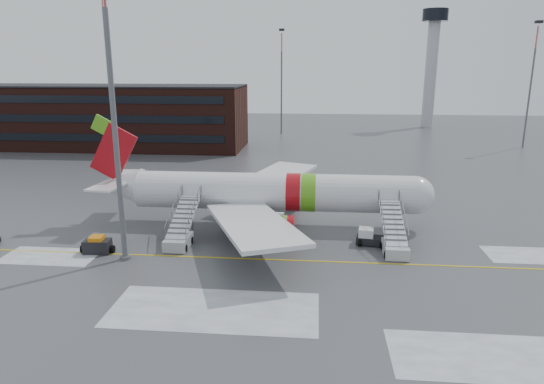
# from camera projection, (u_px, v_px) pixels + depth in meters

# --- Properties ---
(ground) EXTENTS (260.00, 260.00, 0.00)m
(ground) POSITION_uv_depth(u_px,v_px,m) (307.00, 256.00, 41.60)
(ground) COLOR #494C4F
(ground) RESTS_ON ground
(airliner) EXTENTS (35.03, 32.97, 11.18)m
(airliner) POSITION_uv_depth(u_px,v_px,m) (265.00, 192.00, 49.20)
(airliner) COLOR silver
(airliner) RESTS_ON ground
(airstair_fwd) EXTENTS (2.05, 7.70, 3.48)m
(airstair_fwd) POSITION_uv_depth(u_px,v_px,m) (394.00, 240.00, 42.40)
(airstair_fwd) COLOR #B4B6BB
(airstair_fwd) RESTS_ON ground
(airstair_aft) EXTENTS (2.05, 7.70, 3.48)m
(airstair_aft) POSITION_uv_depth(u_px,v_px,m) (180.00, 234.00, 44.12)
(airstair_aft) COLOR #A2A4A9
(airstair_aft) RESTS_ON ground
(pushback_tug) EXTENTS (2.82, 2.28, 1.51)m
(pushback_tug) POSITION_uv_depth(u_px,v_px,m) (369.00, 237.00, 44.28)
(pushback_tug) COLOR black
(pushback_tug) RESTS_ON ground
(baggage_tractor) EXTENTS (2.97, 1.52, 1.52)m
(baggage_tractor) POSITION_uv_depth(u_px,v_px,m) (97.00, 246.00, 42.29)
(baggage_tractor) COLOR black
(baggage_tractor) RESTS_ON ground
(light_mast_near) EXTENTS (1.20, 1.20, 25.35)m
(light_mast_near) POSITION_uv_depth(u_px,v_px,m) (113.00, 102.00, 37.75)
(light_mast_near) COLOR #595B60
(light_mast_near) RESTS_ON ground
(terminal_building) EXTENTS (62.00, 16.11, 12.30)m
(terminal_building) POSITION_uv_depth(u_px,v_px,m) (89.00, 116.00, 97.05)
(terminal_building) COLOR #3F1E16
(terminal_building) RESTS_ON ground
(control_tower) EXTENTS (6.40, 6.40, 30.00)m
(control_tower) POSITION_uv_depth(u_px,v_px,m) (432.00, 55.00, 125.76)
(control_tower) COLOR #B2B5BA
(control_tower) RESTS_ON ground
(light_mast_far_ne) EXTENTS (1.20, 1.20, 24.25)m
(light_mast_far_ne) POSITION_uv_depth(u_px,v_px,m) (532.00, 77.00, 94.12)
(light_mast_far_ne) COLOR #595B60
(light_mast_far_ne) RESTS_ON ground
(light_mast_far_n) EXTENTS (1.20, 1.20, 24.25)m
(light_mast_far_n) POSITION_uv_depth(u_px,v_px,m) (282.00, 75.00, 114.01)
(light_mast_far_n) COLOR #595B60
(light_mast_far_n) RESTS_ON ground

